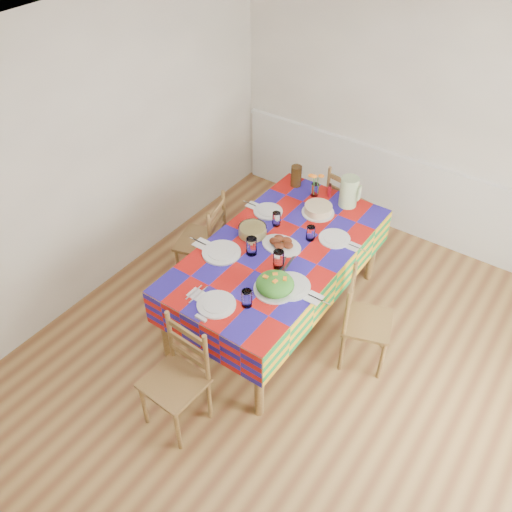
{
  "coord_description": "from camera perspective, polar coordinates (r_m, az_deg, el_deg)",
  "views": [
    {
      "loc": [
        1.35,
        -2.5,
        3.82
      ],
      "look_at": [
        -0.64,
        0.33,
        0.85
      ],
      "focal_mm": 38.0,
      "sensor_mm": 36.0,
      "label": 1
    }
  ],
  "objects": [
    {
      "name": "setting_right_far",
      "position": [
        4.77,
        7.44,
        2.02
      ],
      "size": [
        0.52,
        0.3,
        0.13
      ],
      "rotation": [
        0.0,
        0.0,
        -1.57
      ],
      "color": "silver",
      "rests_on": "dining_table"
    },
    {
      "name": "flower_vase",
      "position": [
        5.28,
        6.24,
        7.3
      ],
      "size": [
        0.15,
        0.13,
        0.25
      ],
      "color": "white",
      "rests_on": "dining_table"
    },
    {
      "name": "chair_left",
      "position": [
        5.3,
        -5.44,
        1.5
      ],
      "size": [
        0.53,
        0.54,
        0.99
      ],
      "rotation": [
        0.0,
        0.0,
        -1.27
      ],
      "color": "brown",
      "rests_on": "room"
    },
    {
      "name": "room",
      "position": [
        3.76,
        5.09,
        -0.57
      ],
      "size": [
        4.58,
        5.08,
        2.78
      ],
      "color": "brown",
      "rests_on": "ground"
    },
    {
      "name": "salad_platter",
      "position": [
        4.24,
        2.01,
        -3.03
      ],
      "size": [
        0.34,
        0.34,
        0.14
      ],
      "color": "silver",
      "rests_on": "dining_table"
    },
    {
      "name": "setting_left_far",
      "position": [
        5.01,
        1.53,
        4.48
      ],
      "size": [
        0.5,
        0.3,
        0.13
      ],
      "rotation": [
        0.0,
        0.0,
        1.57
      ],
      "color": "silver",
      "rests_on": "dining_table"
    },
    {
      "name": "pasta_bowl",
      "position": [
        4.77,
        -0.36,
        2.66
      ],
      "size": [
        0.25,
        0.25,
        0.09
      ],
      "color": "white",
      "rests_on": "dining_table"
    },
    {
      "name": "serving_utensils",
      "position": [
        4.55,
        3.36,
        -0.38
      ],
      "size": [
        0.15,
        0.34,
        0.01
      ],
      "color": "black",
      "rests_on": "dining_table"
    },
    {
      "name": "name_card",
      "position": [
        4.07,
        -5.82,
        -6.53
      ],
      "size": [
        0.1,
        0.03,
        0.02
      ],
      "primitive_type": "cube",
      "color": "silver",
      "rests_on": "dining_table"
    },
    {
      "name": "cake",
      "position": [
        5.08,
        6.57,
        4.89
      ],
      "size": [
        0.3,
        0.3,
        0.08
      ],
      "color": "silver",
      "rests_on": "dining_table"
    },
    {
      "name": "hot_sauce",
      "position": [
        5.3,
        7.74,
        6.9
      ],
      "size": [
        0.04,
        0.04,
        0.15
      ],
      "primitive_type": "cylinder",
      "color": "#B00E1C",
      "rests_on": "dining_table"
    },
    {
      "name": "setting_near_head",
      "position": [
        4.14,
        -3.11,
        -4.83
      ],
      "size": [
        0.49,
        0.33,
        0.15
      ],
      "color": "silver",
      "rests_on": "dining_table"
    },
    {
      "name": "dining_table",
      "position": [
        4.73,
        2.35,
        0.02
      ],
      "size": [
        1.16,
        2.15,
        0.84
      ],
      "color": "brown",
      "rests_on": "room"
    },
    {
      "name": "chair_right",
      "position": [
        4.64,
        11.15,
        -6.75
      ],
      "size": [
        0.51,
        0.52,
        0.93
      ],
      "rotation": [
        0.0,
        0.0,
        1.91
      ],
      "color": "brown",
      "rests_on": "room"
    },
    {
      "name": "chair_near",
      "position": [
        4.2,
        -8.24,
        -12.68
      ],
      "size": [
        0.45,
        0.43,
        0.97
      ],
      "rotation": [
        0.0,
        0.0,
        -0.05
      ],
      "color": "brown",
      "rests_on": "room"
    },
    {
      "name": "meat_platter",
      "position": [
        4.67,
        2.7,
        1.31
      ],
      "size": [
        0.37,
        0.26,
        0.07
      ],
      "color": "silver",
      "rests_on": "dining_table"
    },
    {
      "name": "tea_pitcher",
      "position": [
        5.41,
        4.26,
        8.4
      ],
      "size": [
        0.11,
        0.11,
        0.21
      ],
      "primitive_type": "cylinder",
      "color": "black",
      "rests_on": "dining_table"
    },
    {
      "name": "wainscot",
      "position": [
        6.14,
        16.8,
        5.85
      ],
      "size": [
        4.41,
        0.06,
        0.92
      ],
      "color": "white",
      "rests_on": "room"
    },
    {
      "name": "green_pitcher",
      "position": [
        5.17,
        9.74,
        6.68
      ],
      "size": [
        0.17,
        0.17,
        0.29
      ],
      "primitive_type": "cylinder",
      "color": "#A6C58B",
      "rests_on": "dining_table"
    },
    {
      "name": "setting_right_near",
      "position": [
        4.34,
        3.23,
        -2.17
      ],
      "size": [
        0.62,
        0.36,
        0.16
      ],
      "rotation": [
        0.0,
        0.0,
        -1.57
      ],
      "color": "silver",
      "rests_on": "dining_table"
    },
    {
      "name": "setting_left_near",
      "position": [
        4.59,
        -2.59,
        0.66
      ],
      "size": [
        0.61,
        0.36,
        0.16
      ],
      "rotation": [
        0.0,
        0.0,
        1.57
      ],
      "color": "silver",
      "rests_on": "dining_table"
    },
    {
      "name": "chair_far",
      "position": [
        5.86,
        9.58,
        5.05
      ],
      "size": [
        0.48,
        0.47,
        0.94
      ],
      "rotation": [
        0.0,
        0.0,
        2.95
      ],
      "color": "brown",
      "rests_on": "room"
    }
  ]
}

